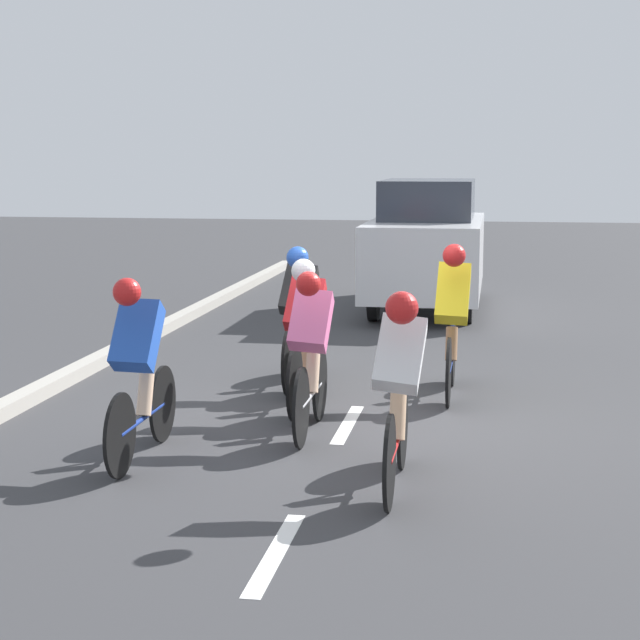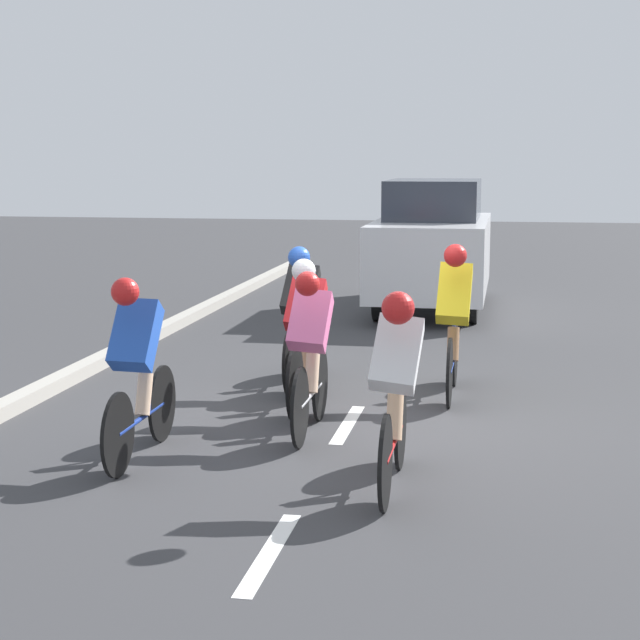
{
  "view_description": "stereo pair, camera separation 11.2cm",
  "coord_description": "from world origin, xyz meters",
  "px_view_note": "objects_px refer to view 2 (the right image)",
  "views": [
    {
      "loc": [
        -1.29,
        9.65,
        2.41
      ],
      "look_at": [
        0.25,
        0.34,
        0.95
      ],
      "focal_mm": 60.0,
      "sensor_mm": 36.0,
      "label": 1
    },
    {
      "loc": [
        -1.4,
        9.63,
        2.41
      ],
      "look_at": [
        0.25,
        0.34,
        0.95
      ],
      "focal_mm": 60.0,
      "sensor_mm": 36.0,
      "label": 2
    }
  ],
  "objects_px": {
    "cyclist_yellow": "(454,317)",
    "cyclist_black": "(300,313)",
    "support_car": "(433,245)",
    "cyclist_white": "(396,385)",
    "cyclist_blue": "(137,364)",
    "cyclist_pink": "(310,350)",
    "cyclist_red": "(305,331)"
  },
  "relations": [
    {
      "from": "cyclist_yellow",
      "to": "cyclist_black",
      "type": "xyz_separation_m",
      "value": [
        1.6,
        -0.24,
        -0.04
      ]
    },
    {
      "from": "cyclist_black",
      "to": "support_car",
      "type": "height_order",
      "value": "support_car"
    },
    {
      "from": "cyclist_white",
      "to": "support_car",
      "type": "height_order",
      "value": "support_car"
    },
    {
      "from": "cyclist_black",
      "to": "cyclist_blue",
      "type": "bearing_deg",
      "value": 75.79
    },
    {
      "from": "cyclist_yellow",
      "to": "cyclist_black",
      "type": "distance_m",
      "value": 1.62
    },
    {
      "from": "cyclist_pink",
      "to": "cyclist_black",
      "type": "bearing_deg",
      "value": -76.34
    },
    {
      "from": "cyclist_yellow",
      "to": "cyclist_blue",
      "type": "distance_m",
      "value": 3.55
    },
    {
      "from": "cyclist_yellow",
      "to": "cyclist_blue",
      "type": "relative_size",
      "value": 0.99
    },
    {
      "from": "cyclist_white",
      "to": "cyclist_pink",
      "type": "distance_m",
      "value": 1.7
    },
    {
      "from": "support_car",
      "to": "cyclist_white",
      "type": "bearing_deg",
      "value": 92.54
    },
    {
      "from": "cyclist_pink",
      "to": "cyclist_red",
      "type": "bearing_deg",
      "value": -76.68
    },
    {
      "from": "cyclist_red",
      "to": "cyclist_pink",
      "type": "bearing_deg",
      "value": 103.32
    },
    {
      "from": "cyclist_pink",
      "to": "support_car",
      "type": "bearing_deg",
      "value": -93.5
    },
    {
      "from": "cyclist_red",
      "to": "cyclist_blue",
      "type": "bearing_deg",
      "value": 62.93
    },
    {
      "from": "cyclist_red",
      "to": "support_car",
      "type": "bearing_deg",
      "value": -95.74
    },
    {
      "from": "cyclist_white",
      "to": "cyclist_red",
      "type": "xyz_separation_m",
      "value": [
        1.11,
        -2.36,
        -0.02
      ]
    },
    {
      "from": "cyclist_pink",
      "to": "cyclist_blue",
      "type": "xyz_separation_m",
      "value": [
        1.2,
        1.01,
        0.03
      ]
    },
    {
      "from": "cyclist_white",
      "to": "cyclist_blue",
      "type": "xyz_separation_m",
      "value": [
        2.09,
        -0.44,
        -0.0
      ]
    },
    {
      "from": "support_car",
      "to": "cyclist_pink",
      "type": "bearing_deg",
      "value": 86.5
    },
    {
      "from": "cyclist_yellow",
      "to": "cyclist_pink",
      "type": "bearing_deg",
      "value": 55.65
    },
    {
      "from": "cyclist_white",
      "to": "cyclist_pink",
      "type": "height_order",
      "value": "cyclist_white"
    },
    {
      "from": "cyclist_white",
      "to": "support_car",
      "type": "distance_m",
      "value": 9.3
    },
    {
      "from": "cyclist_blue",
      "to": "support_car",
      "type": "bearing_deg",
      "value": -100.74
    },
    {
      "from": "cyclist_pink",
      "to": "cyclist_white",
      "type": "bearing_deg",
      "value": 121.63
    },
    {
      "from": "cyclist_blue",
      "to": "cyclist_black",
      "type": "xyz_separation_m",
      "value": [
        -0.74,
        -2.91,
        -0.0
      ]
    },
    {
      "from": "cyclist_blue",
      "to": "cyclist_red",
      "type": "xyz_separation_m",
      "value": [
        -0.98,
        -1.92,
        -0.02
      ]
    },
    {
      "from": "cyclist_pink",
      "to": "cyclist_black",
      "type": "height_order",
      "value": "cyclist_black"
    },
    {
      "from": "cyclist_blue",
      "to": "cyclist_pink",
      "type": "bearing_deg",
      "value": -140.02
    },
    {
      "from": "cyclist_blue",
      "to": "support_car",
      "type": "xyz_separation_m",
      "value": [
        -1.68,
        -8.85,
        0.24
      ]
    },
    {
      "from": "cyclist_white",
      "to": "cyclist_yellow",
      "type": "relative_size",
      "value": 1.0
    },
    {
      "from": "cyclist_white",
      "to": "cyclist_pink",
      "type": "bearing_deg",
      "value": -58.37
    },
    {
      "from": "cyclist_white",
      "to": "cyclist_black",
      "type": "bearing_deg",
      "value": -68.0
    }
  ]
}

